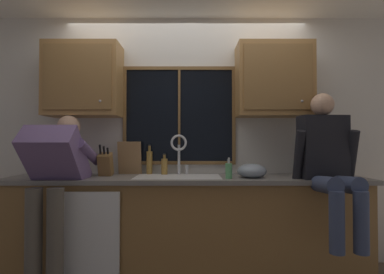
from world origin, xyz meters
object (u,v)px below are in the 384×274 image
(person_sitting_on_counter, at_px, (326,159))
(soap_dispenser, at_px, (227,170))
(person_standing, at_px, (53,178))
(cutting_board, at_px, (128,158))
(bottle_tall_clear, at_px, (148,162))
(knife_block, at_px, (104,165))
(bottle_green_glass, at_px, (163,166))
(mixing_bowl, at_px, (250,171))

(person_sitting_on_counter, height_order, soap_dispenser, person_sitting_on_counter)
(person_standing, height_order, person_sitting_on_counter, person_sitting_on_counter)
(cutting_board, distance_m, bottle_tall_clear, 0.20)
(person_standing, distance_m, knife_block, 0.48)
(soap_dispenser, height_order, bottle_green_glass, bottle_green_glass)
(mixing_bowl, distance_m, bottle_green_glass, 0.87)
(person_standing, bearing_deg, mixing_bowl, 7.15)
(person_standing, relative_size, mixing_bowl, 5.58)
(cutting_board, height_order, mixing_bowl, cutting_board)
(cutting_board, xyz_separation_m, mixing_bowl, (1.18, -0.28, -0.10))
(knife_block, height_order, mixing_bowl, knife_block)
(cutting_board, relative_size, bottle_tall_clear, 1.12)
(person_sitting_on_counter, xyz_separation_m, cutting_board, (-1.79, 0.49, -0.02))
(person_standing, distance_m, bottle_green_glass, 1.01)
(bottle_green_glass, bearing_deg, bottle_tall_clear, 165.09)
(mixing_bowl, bearing_deg, bottle_tall_clear, 162.68)
(mixing_bowl, distance_m, bottle_tall_clear, 1.03)
(knife_block, xyz_separation_m, cutting_board, (0.20, 0.16, 0.06))
(knife_block, bearing_deg, person_standing, -133.89)
(cutting_board, height_order, bottle_tall_clear, cutting_board)
(person_sitting_on_counter, relative_size, mixing_bowl, 4.70)
(soap_dispenser, bearing_deg, bottle_tall_clear, 152.96)
(mixing_bowl, bearing_deg, soap_dispenser, -159.49)
(person_standing, height_order, cutting_board, person_standing)
(soap_dispenser, bearing_deg, mixing_bowl, 20.51)
(mixing_bowl, height_order, bottle_green_glass, bottle_green_glass)
(knife_block, distance_m, soap_dispenser, 1.18)
(bottle_green_glass, xyz_separation_m, bottle_tall_clear, (-0.16, 0.04, 0.04))
(person_standing, bearing_deg, knife_block, 46.11)
(bottle_tall_clear, bearing_deg, person_standing, -144.35)
(person_standing, xyz_separation_m, bottle_tall_clear, (0.73, 0.52, 0.11))
(bottle_tall_clear, bearing_deg, mixing_bowl, -17.32)
(mixing_bowl, xyz_separation_m, bottle_green_glass, (-0.83, 0.27, 0.03))
(person_sitting_on_counter, bearing_deg, person_standing, -179.64)
(soap_dispenser, xyz_separation_m, bottle_tall_clear, (-0.76, 0.39, 0.05))
(person_standing, bearing_deg, bottle_tall_clear, 35.65)
(person_standing, xyz_separation_m, bottle_green_glass, (0.88, 0.48, 0.07))
(person_sitting_on_counter, xyz_separation_m, bottle_green_glass, (-1.44, 0.47, -0.10))
(bottle_tall_clear, bearing_deg, bottle_green_glass, -14.91)
(person_standing, relative_size, knife_block, 4.66)
(person_standing, bearing_deg, bottle_green_glass, 28.50)
(person_sitting_on_counter, height_order, mixing_bowl, person_sitting_on_counter)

